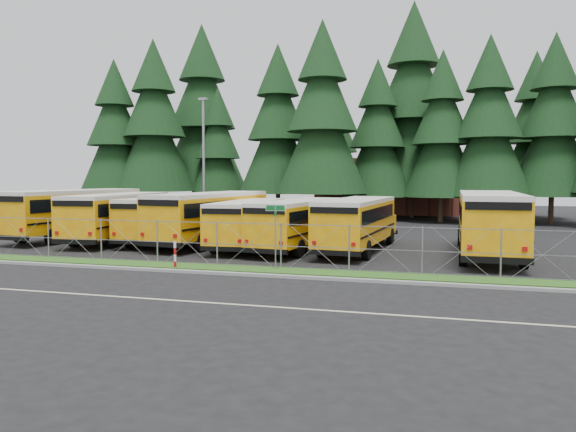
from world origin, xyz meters
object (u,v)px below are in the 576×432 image
object	(u,v)px
bus_0	(78,214)
bus_5	(301,225)
bus_east	(489,225)
bus_2	(170,219)
bus_3	(213,218)
striped_bollard	(175,255)
bus_6	(358,225)
bus_4	(250,224)
bus_1	(121,218)
light_standard	(204,158)
street_sign	(275,223)

from	to	relation	value
bus_0	bus_5	bearing A→B (deg)	-0.06
bus_0	bus_east	bearing A→B (deg)	2.58
bus_2	bus_5	distance (m)	8.90
bus_0	bus_east	distance (m)	25.17
bus_3	striped_bollard	world-z (taller)	bus_3
bus_0	bus_6	world-z (taller)	bus_0
bus_4	bus_6	size ratio (longest dim) A/B	0.94
bus_1	bus_4	world-z (taller)	bus_1
light_standard	striped_bollard	bearing A→B (deg)	-69.29
bus_1	bus_5	bearing A→B (deg)	-9.12
bus_1	bus_3	distance (m)	6.12
bus_2	bus_1	bearing A→B (deg)	-169.97
bus_east	light_standard	size ratio (longest dim) A/B	1.21
bus_6	striped_bollard	distance (m)	10.46
bus_1	bus_east	bearing A→B (deg)	-6.79
bus_2	light_standard	size ratio (longest dim) A/B	1.04
bus_6	street_sign	xyz separation A→B (m)	(-2.47, -7.13, 0.62)
bus_0	bus_3	size ratio (longest dim) A/B	1.03
bus_1	bus_6	world-z (taller)	bus_1
bus_0	bus_2	size ratio (longest dim) A/B	1.14
bus_3	bus_6	xyz separation A→B (m)	(8.79, -0.80, -0.12)
bus_4	striped_bollard	bearing A→B (deg)	-98.58
bus_2	bus_4	distance (m)	5.84
bus_0	light_standard	distance (m)	11.18
light_standard	bus_3	bearing A→B (deg)	-62.81
bus_0	street_sign	distance (m)	18.11
bus_1	bus_2	world-z (taller)	bus_1
bus_5	bus_east	xyz separation A→B (m)	(9.72, 0.14, 0.24)
bus_1	bus_5	xyz separation A→B (m)	(11.81, -0.89, -0.11)
bus_3	street_sign	bearing A→B (deg)	-44.09
bus_5	striped_bollard	bearing A→B (deg)	-109.66
bus_1	bus_2	distance (m)	3.12
bus_0	bus_4	xyz separation A→B (m)	(12.33, -1.41, -0.25)
bus_3	bus_1	bearing A→B (deg)	-170.40
bus_5	street_sign	size ratio (longest dim) A/B	3.73
bus_3	bus_5	world-z (taller)	bus_3
bus_east	street_sign	world-z (taller)	bus_east
bus_4	bus_5	size ratio (longest dim) A/B	0.97
bus_2	bus_0	bearing A→B (deg)	177.42
bus_2	light_standard	xyz separation A→B (m)	(-2.01, 9.48, 4.11)
bus_3	light_standard	size ratio (longest dim) A/B	1.16
striped_bollard	street_sign	bearing A→B (deg)	9.34
bus_6	light_standard	xyz separation A→B (m)	(-13.87, 10.68, 4.08)
bus_0	bus_2	xyz separation A→B (m)	(6.64, -0.09, -0.20)
bus_2	bus_3	world-z (taller)	bus_3
bus_4	bus_east	bearing A→B (deg)	-3.76
bus_0	bus_4	distance (m)	12.41
bus_1	striped_bollard	bearing A→B (deg)	-51.08
bus_4	light_standard	xyz separation A→B (m)	(-7.69, 10.80, 4.17)
bus_6	striped_bollard	world-z (taller)	bus_6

